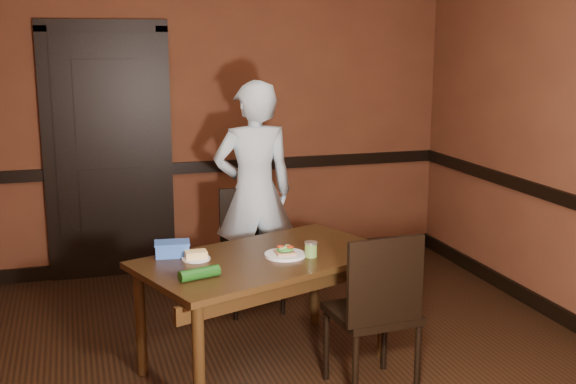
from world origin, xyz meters
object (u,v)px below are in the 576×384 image
cheese_saucer (196,256)px  person (254,193)px  dining_table (265,311)px  food_tub (172,249)px  chair_near (372,310)px  sandwich_plate (285,253)px  chair_far (253,251)px  sauce_jar (311,249)px

cheese_saucer → person: bearing=59.7°
dining_table → food_tub: (-0.54, 0.17, 0.40)m
person → cheese_saucer: bearing=59.4°
chair_near → cheese_saucer: size_ratio=5.67×
sandwich_plate → cheese_saucer: bearing=170.3°
dining_table → chair_far: chair_far is taller
person → food_tub: size_ratio=7.52×
person → sauce_jar: size_ratio=18.23×
chair_far → person: person is taller
sauce_jar → chair_far: bearing=95.6°
food_tub → chair_far: bearing=55.1°
chair_near → dining_table: bearing=-47.3°
chair_far → chair_near: bearing=-76.9°
chair_far → chair_near: chair_near is taller
dining_table → cheese_saucer: size_ratio=8.86×
chair_near → sauce_jar: size_ratio=10.32×
dining_table → chair_near: (0.50, -0.47, 0.13)m
person → cheese_saucer: 1.26m
dining_table → food_tub: bearing=142.2°
sandwich_plate → food_tub: (-0.65, 0.20, 0.03)m
chair_far → person: size_ratio=0.53×
chair_near → cheese_saucer: bearing=-34.2°
dining_table → sauce_jar: bearing=-38.7°
chair_far → sauce_jar: size_ratio=9.60×
chair_far → food_tub: (-0.70, -0.79, 0.30)m
sandwich_plate → cheese_saucer: (-0.53, 0.09, 0.00)m
person → chair_near: bearing=99.5°
sandwich_plate → food_tub: size_ratio=1.11×
sandwich_plate → chair_far: bearing=87.4°
chair_far → person: bearing=72.0°
sauce_jar → dining_table: bearing=161.5°
dining_table → food_tub: 0.69m
chair_near → cheese_saucer: chair_near is taller
person → food_tub: 1.24m
cheese_saucer → food_tub: 0.17m
food_tub → cheese_saucer: bearing=-35.4°
sauce_jar → person: bearing=92.0°
chair_far → sandwich_plate: size_ratio=3.58×
dining_table → person: 1.27m
dining_table → chair_near: chair_near is taller
person → dining_table: bearing=78.6°
chair_near → sauce_jar: 0.53m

